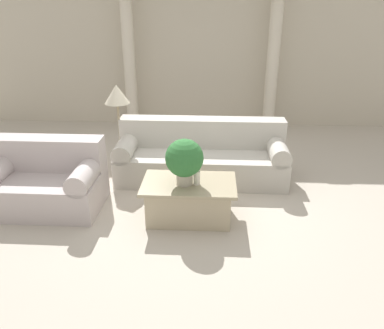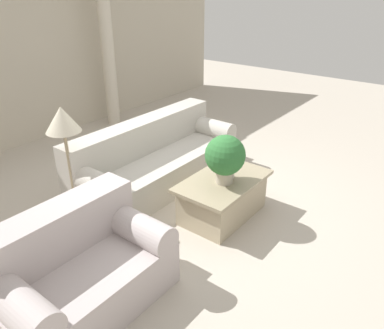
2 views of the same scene
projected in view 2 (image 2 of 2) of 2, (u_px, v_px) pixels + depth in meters
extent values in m
plane|color=#BCB2A3|center=(183.00, 203.00, 4.74)|extent=(16.00, 16.00, 0.00)
cube|color=beige|center=(16.00, 47.00, 5.92)|extent=(10.00, 0.06, 3.20)
cube|color=#B7B2A8|center=(160.00, 170.00, 5.10)|extent=(2.49, 0.88, 0.43)
cube|color=#B7B2A8|center=(143.00, 135.00, 5.07)|extent=(2.49, 0.31, 0.44)
cylinder|color=#B7B2A8|center=(92.00, 181.00, 4.19)|extent=(0.28, 0.88, 0.28)
cylinder|color=#B7B2A8|center=(207.00, 127.00, 5.75)|extent=(0.28, 0.88, 0.28)
cube|color=#BDB0AF|center=(85.00, 285.00, 3.16)|extent=(1.43, 0.88, 0.43)
cube|color=#BDB0AF|center=(57.00, 231.00, 3.13)|extent=(1.43, 0.31, 0.44)
cylinder|color=#BDB0AF|center=(13.00, 301.00, 2.62)|extent=(0.28, 0.88, 0.28)
cylinder|color=#BDB0AF|center=(133.00, 225.00, 3.44)|extent=(0.28, 0.88, 0.28)
cube|color=tan|center=(223.00, 199.00, 4.41)|extent=(1.00, 0.61, 0.44)
cube|color=tan|center=(223.00, 181.00, 4.30)|extent=(1.13, 0.70, 0.04)
cylinder|color=#B2A893|center=(224.00, 177.00, 4.20)|extent=(0.19, 0.19, 0.15)
sphere|color=#2D6B33|center=(225.00, 155.00, 4.08)|extent=(0.45, 0.45, 0.45)
cylinder|color=silver|center=(231.00, 171.00, 4.30)|extent=(0.08, 0.08, 0.18)
cylinder|color=gray|center=(78.00, 219.00, 4.40)|extent=(0.26, 0.26, 0.03)
cylinder|color=gray|center=(71.00, 177.00, 4.16)|extent=(0.04, 0.04, 1.08)
cone|color=beige|center=(62.00, 119.00, 3.86)|extent=(0.37, 0.37, 0.27)
cylinder|color=beige|center=(108.00, 57.00, 6.89)|extent=(0.24, 0.24, 2.56)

